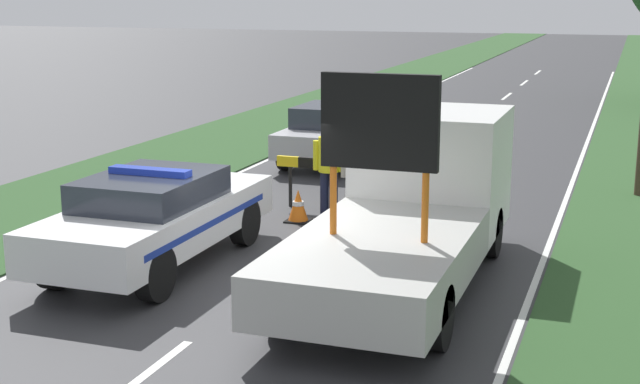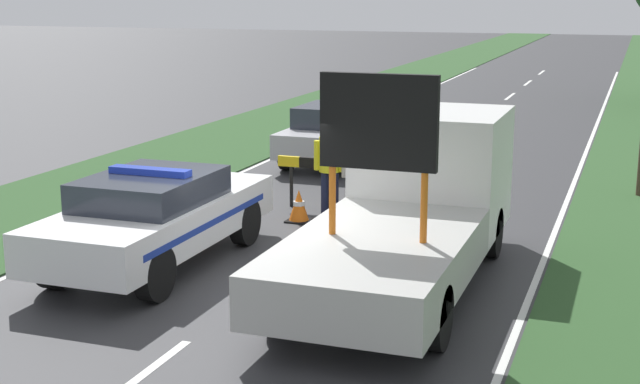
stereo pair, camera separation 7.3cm
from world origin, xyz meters
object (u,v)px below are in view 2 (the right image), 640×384
(work_truck, at_px, (413,202))
(traffic_cone_centre_front, at_px, (299,206))
(police_car, at_px, (156,215))
(police_officer, at_px, (330,163))
(queued_car_sedan_silver, at_px, (336,133))
(road_barrier, at_px, (343,169))
(traffic_cone_near_police, at_px, (205,194))
(queued_car_suv_grey, at_px, (394,105))
(pedestrian_civilian, at_px, (356,171))

(work_truck, distance_m, traffic_cone_centre_front, 3.64)
(police_car, relative_size, police_officer, 2.78)
(queued_car_sedan_silver, bearing_deg, police_car, 90.80)
(work_truck, distance_m, road_barrier, 4.02)
(traffic_cone_near_police, height_order, traffic_cone_centre_front, traffic_cone_near_police)
(road_barrier, relative_size, police_officer, 1.53)
(traffic_cone_centre_front, relative_size, queued_car_sedan_silver, 0.15)
(traffic_cone_near_police, bearing_deg, police_car, -75.41)
(queued_car_suv_grey, bearing_deg, traffic_cone_centre_front, 96.20)
(queued_car_suv_grey, bearing_deg, queued_car_sedan_silver, 89.69)
(work_truck, xyz_separation_m, queued_car_suv_grey, (-3.89, 13.26, -0.29))
(traffic_cone_centre_front, bearing_deg, traffic_cone_near_police, 177.90)
(traffic_cone_centre_front, bearing_deg, work_truck, -40.48)
(police_car, xyz_separation_m, work_truck, (3.80, 0.91, 0.32))
(road_barrier, bearing_deg, queued_car_sedan_silver, 112.73)
(pedestrian_civilian, distance_m, traffic_cone_near_police, 2.98)
(road_barrier, relative_size, traffic_cone_near_police, 3.70)
(work_truck, distance_m, queued_car_suv_grey, 13.82)
(police_officer, xyz_separation_m, traffic_cone_centre_front, (-0.41, -0.53, -0.74))
(road_barrier, distance_m, queued_car_sedan_silver, 4.91)
(traffic_cone_centre_front, bearing_deg, pedestrian_civilian, 24.68)
(road_barrier, relative_size, traffic_cone_centre_front, 4.46)
(traffic_cone_centre_front, bearing_deg, police_car, -108.82)
(pedestrian_civilian, bearing_deg, queued_car_sedan_silver, 136.48)
(police_officer, distance_m, queued_car_suv_grey, 10.55)
(police_car, xyz_separation_m, traffic_cone_near_police, (-0.85, 3.28, -0.43))
(police_officer, relative_size, pedestrian_civilian, 1.10)
(work_truck, height_order, traffic_cone_centre_front, work_truck)
(traffic_cone_near_police, height_order, queued_car_suv_grey, queued_car_suv_grey)
(police_car, distance_m, work_truck, 3.92)
(queued_car_sedan_silver, bearing_deg, traffic_cone_near_police, 82.53)
(police_car, xyz_separation_m, pedestrian_civilian, (2.05, 3.65, 0.14))
(police_car, relative_size, traffic_cone_centre_front, 8.09)
(road_barrier, distance_m, pedestrian_civilian, 0.76)
(police_car, xyz_separation_m, road_barrier, (1.60, 4.26, 0.04))
(police_car, relative_size, pedestrian_civilian, 3.07)
(traffic_cone_near_police, bearing_deg, road_barrier, 21.66)
(work_truck, relative_size, pedestrian_civilian, 4.04)
(traffic_cone_centre_front, bearing_deg, queued_car_sedan_silver, 102.18)
(road_barrier, height_order, traffic_cone_centre_front, road_barrier)
(road_barrier, distance_m, police_officer, 0.57)
(police_car, height_order, traffic_cone_centre_front, police_car)
(work_truck, bearing_deg, traffic_cone_centre_front, -39.34)
(police_officer, xyz_separation_m, pedestrian_civilian, (0.54, -0.09, -0.11))
(road_barrier, xyz_separation_m, queued_car_sedan_silver, (-1.72, 4.60, -0.07))
(work_truck, bearing_deg, road_barrier, -55.59)
(pedestrian_civilian, xyz_separation_m, queued_car_sedan_silver, (-2.18, 5.21, -0.17))
(police_car, relative_size, work_truck, 0.76)
(traffic_cone_centre_front, relative_size, queued_car_suv_grey, 0.14)
(police_car, bearing_deg, pedestrian_civilian, 56.54)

